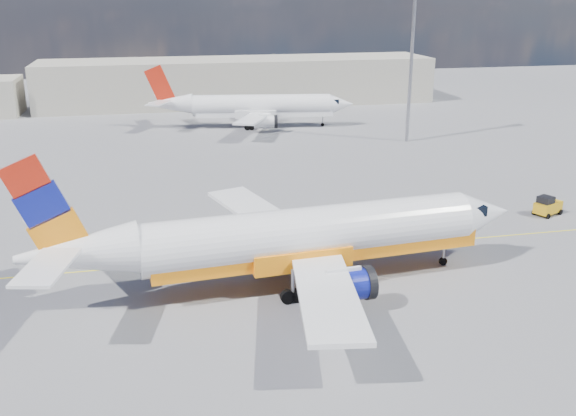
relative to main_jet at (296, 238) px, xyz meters
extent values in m
plane|color=slate|center=(2.20, 2.49, -3.52)|extent=(240.00, 240.00, 0.00)
cube|color=yellow|center=(2.20, 5.49, -3.51)|extent=(70.00, 0.15, 0.01)
cube|color=#AAA392|center=(7.20, 77.49, 0.48)|extent=(70.00, 14.00, 8.00)
cylinder|color=white|center=(1.09, 0.10, 0.24)|extent=(23.16, 5.53, 3.54)
cone|color=white|center=(14.59, 1.27, 0.24)|extent=(4.46, 3.89, 3.54)
cone|color=white|center=(-13.97, -1.22, 0.60)|extent=(7.56, 3.99, 3.37)
cube|color=black|center=(13.14, 1.15, 0.81)|extent=(1.97, 2.54, 0.73)
cube|color=orange|center=(1.61, 0.14, -0.96)|extent=(23.10, 4.90, 1.25)
cube|color=white|center=(-1.10, 7.23, -0.70)|extent=(7.23, 12.91, 0.84)
cube|color=white|center=(0.17, -7.31, -0.70)|extent=(5.25, 12.88, 0.84)
cylinder|color=navy|center=(1.20, 4.81, -1.69)|extent=(3.91, 2.30, 1.98)
cylinder|color=navy|center=(2.02, -4.53, -1.69)|extent=(3.91, 2.30, 1.98)
cylinder|color=black|center=(2.86, 4.96, -1.69)|extent=(0.71, 2.23, 2.19)
cylinder|color=black|center=(3.68, -4.39, -1.69)|extent=(0.71, 2.23, 2.19)
cube|color=orange|center=(-15.52, -1.36, 3.78)|extent=(4.90, 0.74, 6.51)
cube|color=white|center=(-15.82, 1.97, 1.28)|extent=(4.15, 5.69, 0.19)
cube|color=white|center=(-15.23, -4.68, 1.28)|extent=(3.41, 5.59, 0.19)
cylinder|color=#92929A|center=(11.48, 1.00, -2.21)|extent=(0.20, 0.20, 2.19)
cylinder|color=black|center=(11.48, 1.00, -3.22)|extent=(0.60, 0.30, 0.58)
cylinder|color=black|center=(-1.20, 2.41, -3.05)|extent=(0.97, 0.48, 0.94)
cylinder|color=black|center=(-0.77, -2.58, -3.05)|extent=(0.97, 0.48, 0.94)
cylinder|color=white|center=(7.40, 54.83, -0.19)|extent=(20.60, 6.11, 3.15)
cone|color=white|center=(19.30, 53.05, -0.19)|extent=(4.12, 3.66, 3.15)
cone|color=white|center=(-5.87, 56.80, 0.14)|extent=(6.85, 3.91, 2.99)
cube|color=black|center=(18.02, 53.25, 0.32)|extent=(1.87, 2.34, 0.65)
cube|color=white|center=(7.86, 54.76, -1.25)|extent=(20.52, 5.56, 1.11)
cube|color=white|center=(6.98, 61.44, -1.02)|extent=(4.02, 11.34, 0.74)
cube|color=white|center=(5.07, 48.62, -1.02)|extent=(6.98, 11.39, 0.74)
cylinder|color=white|center=(8.47, 58.88, -1.90)|extent=(3.55, 2.23, 1.76)
cylinder|color=white|center=(7.24, 50.64, -1.90)|extent=(3.55, 2.23, 1.76)
cylinder|color=black|center=(9.94, 58.66, -1.90)|extent=(0.74, 1.99, 1.94)
cylinder|color=black|center=(8.71, 50.42, -1.90)|extent=(0.74, 1.99, 1.94)
cube|color=red|center=(-7.24, 57.01, 2.96)|extent=(4.34, 0.91, 5.77)
cube|color=white|center=(-6.81, 59.93, 0.74)|extent=(2.77, 4.90, 0.17)
cube|color=white|center=(-7.68, 54.08, 0.74)|extent=(3.88, 5.05, 0.17)
cylinder|color=#92929A|center=(16.55, 53.46, -2.36)|extent=(0.19, 0.19, 1.94)
cylinder|color=black|center=(16.55, 53.46, -3.26)|extent=(0.55, 0.30, 0.52)
cylinder|color=black|center=(5.90, 57.29, -3.10)|extent=(0.88, 0.47, 0.83)
cylinder|color=black|center=(5.24, 52.90, -3.10)|extent=(0.88, 0.47, 0.83)
cylinder|color=black|center=(24.56, 9.76, -3.27)|extent=(0.53, 0.39, 0.50)
cylinder|color=black|center=(25.13, 8.49, -3.27)|extent=(0.53, 0.39, 0.50)
cylinder|color=black|center=(26.37, 10.58, -3.27)|extent=(0.53, 0.39, 0.50)
cylinder|color=black|center=(26.94, 9.31, -3.27)|extent=(0.53, 0.39, 0.50)
cube|color=gold|center=(25.75, 9.54, -2.77)|extent=(2.92, 2.33, 0.99)
cube|color=black|center=(25.30, 9.33, -1.98)|extent=(1.58, 1.58, 0.60)
cube|color=white|center=(-0.51, -2.00, -3.50)|extent=(0.39, 0.39, 0.04)
cone|color=#F33E09|center=(-0.51, -2.00, -3.23)|extent=(0.33, 0.33, 0.50)
cylinder|color=#92929A|center=(25.00, 40.95, 6.94)|extent=(0.46, 0.46, 20.92)
camera|label=1|loc=(-9.14, -39.33, 15.66)|focal=40.00mm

